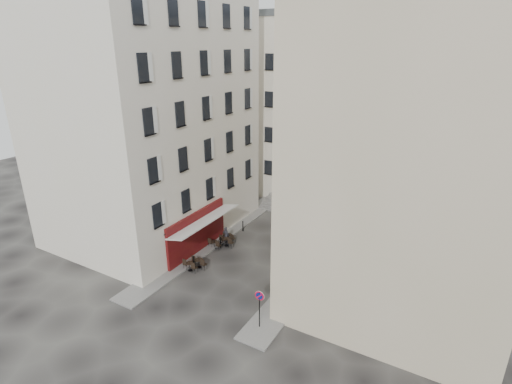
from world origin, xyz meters
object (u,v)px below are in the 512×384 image
Objects in this scene: bistro_table_a at (190,266)px; bistro_table_b at (199,262)px; no_parking_sign at (259,303)px; pedestrian at (226,236)px.

bistro_table_a is 0.96× the size of bistro_table_b.
no_parking_sign is at bearing -21.45° from bistro_table_a.
no_parking_sign is 2.03× the size of bistro_table_b.
pedestrian is (-7.50, 7.70, -1.03)m from no_parking_sign.
pedestrian is (-0.02, 4.76, 0.35)m from bistro_table_a.
bistro_table_b reaches higher than bistro_table_a.
no_parking_sign is 10.80m from pedestrian.
bistro_table_b is 0.80× the size of pedestrian.
no_parking_sign reaches higher than bistro_table_a.
pedestrian is at bearing 90.28° from bistro_table_a.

